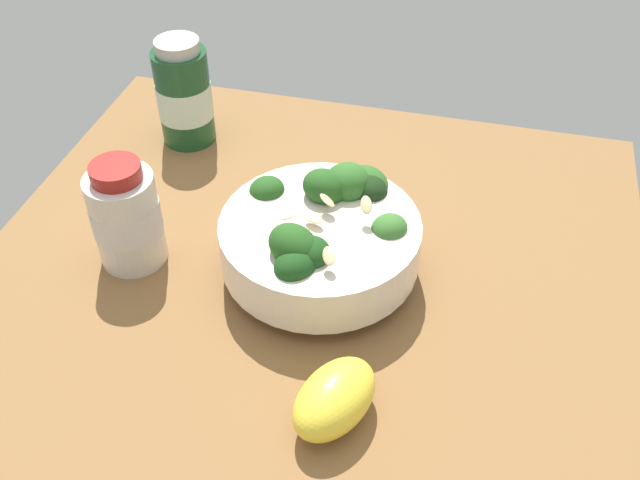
{
  "coord_description": "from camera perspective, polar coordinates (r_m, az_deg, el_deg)",
  "views": [
    {
      "loc": [
        -45.17,
        -13.05,
        47.78
      ],
      "look_at": [
        1.66,
        -1.22,
        4.0
      ],
      "focal_mm": 40.31,
      "sensor_mm": 36.0,
      "label": 1
    }
  ],
  "objects": [
    {
      "name": "lemon_wedge",
      "position": [
        0.56,
        1.16,
        -12.48
      ],
      "size": [
        9.45,
        7.85,
        4.72
      ],
      "primitive_type": "ellipsoid",
      "rotation": [
        0.0,
        0.0,
        5.88
      ],
      "color": "yellow",
      "rests_on": "ground_plane"
    },
    {
      "name": "ground_plane",
      "position": [
        0.69,
        -1.33,
        -4.5
      ],
      "size": [
        62.81,
        62.81,
        4.12
      ],
      "primitive_type": "cube",
      "color": "brown"
    },
    {
      "name": "bottle_short",
      "position": [
        0.84,
        -10.74,
        11.25
      ],
      "size": [
        6.2,
        6.2,
        12.37
      ],
      "color": "#194723",
      "rests_on": "ground_plane"
    },
    {
      "name": "bowl_of_broccoli",
      "position": [
        0.65,
        0.17,
        0.33
      ],
      "size": [
        18.31,
        18.22,
        9.39
      ],
      "color": "silver",
      "rests_on": "ground_plane"
    },
    {
      "name": "bottle_tall",
      "position": [
        0.68,
        -15.14,
        1.84
      ],
      "size": [
        6.43,
        6.43,
        10.84
      ],
      "color": "beige",
      "rests_on": "ground_plane"
    }
  ]
}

